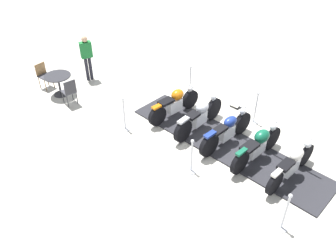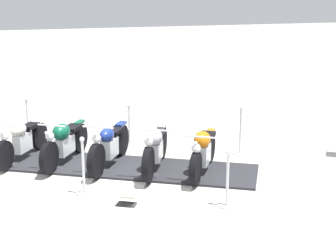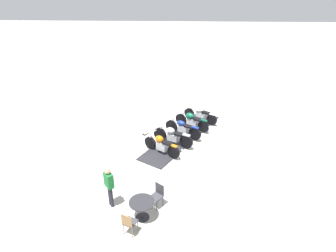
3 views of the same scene
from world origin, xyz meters
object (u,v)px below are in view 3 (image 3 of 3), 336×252
Objects in this scene: cafe_chair_near_table at (158,194)px; cafe_chair_across_table at (129,222)px; motorcycle_navy at (183,128)px; motorcycle_copper at (161,145)px; bystander_person at (109,184)px; motorcycle_cream at (200,114)px; stanchion_right_rear at (129,145)px; motorcycle_chrome at (172,136)px; info_placard at (145,133)px; stanchion_right_front at (183,107)px; motorcycle_forest at (191,120)px; cafe_table at (142,206)px; stanchion_left_front at (229,118)px; stanchion_left_mid at (208,139)px; stanchion_left_rear at (182,164)px; stanchion_right_mid at (159,123)px.

cafe_chair_near_table is 1.63m from cafe_chair_across_table.
motorcycle_navy is 1.99m from motorcycle_copper.
motorcycle_cream is at bearing 23.40° from bystander_person.
motorcycle_chrome is at bearing 17.29° from stanchion_right_rear.
motorcycle_chrome is 1.84m from info_placard.
motorcycle_forest is at bearing -78.91° from stanchion_right_front.
cafe_table is at bearing 118.63° from motorcycle_copper.
stanchion_left_mid is at bearing -120.78° from stanchion_left_front.
motorcycle_navy is at bearing 89.22° from stanchion_left_rear.
bystander_person is at bearing 96.40° from motorcycle_navy.
stanchion_left_rear is at bearing 1.77° from bystander_person.
stanchion_right_mid is 1.17× the size of cafe_chair_near_table.
cafe_table is at bearing -99.73° from stanchion_right_front.
stanchion_right_mid is at bearing -120.78° from stanchion_right_front.
stanchion_left_rear is 1.07× the size of stanchion_left_mid.
stanchion_right_rear is 1.12× the size of cafe_chair_across_table.
stanchion_left_front reaches higher than motorcycle_cream.
info_placard is at bearing 49.76° from motorcycle_forest.
motorcycle_forest is 1.67× the size of stanchion_right_mid.
stanchion_right_front is at bearing -70.78° from motorcycle_chrome.
stanchion_right_rear reaches higher than cafe_chair_near_table.
motorcycle_navy is (-0.50, -0.86, -0.03)m from motorcycle_forest.
stanchion_right_rear is 1.09× the size of cafe_chair_near_table.
stanchion_right_rear reaches higher than motorcycle_cream.
cafe_chair_near_table is (-0.42, -4.36, 0.02)m from motorcycle_chrome.
stanchion_right_rear is at bearing 70.94° from motorcycle_forest.
motorcycle_chrome is at bearing -86.13° from motorcycle_copper.
stanchion_right_mid is 2.79× the size of info_placard.
motorcycle_forest is at bearing -86.76° from motorcycle_navy.
motorcycle_forest is 1.07× the size of bystander_person.
cafe_table is at bearing 0.00° from cafe_chair_across_table.
bystander_person reaches higher than motorcycle_chrome.
motorcycle_chrome is 1.80× the size of stanchion_left_rear.
cafe_chair_across_table is 0.54× the size of bystander_person.
motorcycle_forest is 1.84m from stanchion_left_mid.
stanchion_right_mid is at bearing -169.50° from stanchion_left_front.
motorcycle_chrome is 5.10× the size of info_placard.
stanchion_right_front is (1.10, 4.71, -0.13)m from motorcycle_copper.
cafe_table is (-1.40, -2.83, 0.22)m from stanchion_left_rear.
motorcycle_copper is 2.51m from stanchion_left_mid.
stanchion_left_mid is (1.30, -0.78, -0.17)m from motorcycle_navy.
stanchion_right_mid reaches higher than info_placard.
motorcycle_chrome is at bearing 11.90° from cafe_chair_across_table.
cafe_table is 0.99× the size of cafe_chair_across_table.
motorcycle_chrome is 1.83× the size of stanchion_right_front.
stanchion_right_front reaches higher than cafe_chair_near_table.
stanchion_right_mid reaches higher than motorcycle_forest.
stanchion_left_rear is at bearing -120.78° from stanchion_left_front.
motorcycle_chrome is (-1.53, -2.57, 0.02)m from motorcycle_cream.
motorcycle_forest is at bearing 23.85° from bystander_person.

